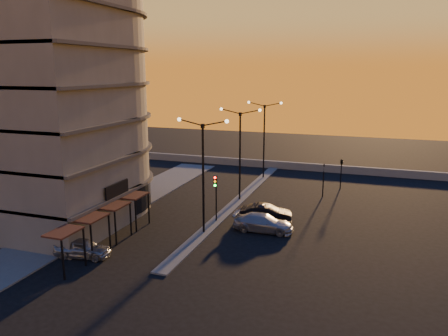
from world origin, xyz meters
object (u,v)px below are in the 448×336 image
Objects in this scene: traffic_light_main at (216,191)px; car_wagon at (263,223)px; car_sedan at (266,213)px; car_hatchback at (82,248)px; streetlamp_mid at (240,147)px.

traffic_light_main is 5.05m from car_wagon.
car_sedan is 2.50m from car_wagon.
traffic_light_main reaches higher than car_wagon.
car_hatchback is at bearing 128.65° from car_wagon.
streetlamp_mid is 19.06m from car_hatchback.
streetlamp_mid reaches higher than car_hatchback.
car_sedan reaches higher than car_wagon.
car_wagon is at bearing -9.68° from traffic_light_main.
car_hatchback is 0.88× the size of car_sedan.
car_hatchback is 14.43m from car_wagon.
car_hatchback is at bearing -122.76° from traffic_light_main.
car_hatchback is at bearing 127.67° from car_sedan.
streetlamp_mid is at bearing 28.01° from car_wagon.
streetlamp_mid is 7.62m from traffic_light_main.
streetlamp_mid reaches higher than traffic_light_main.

